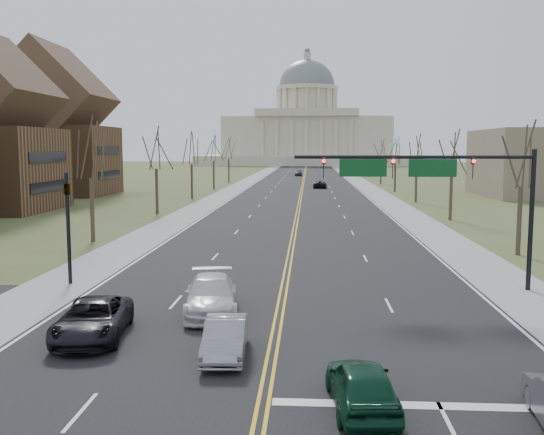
# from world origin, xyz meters

# --- Properties ---
(ground) EXTENTS (600.00, 600.00, 0.00)m
(ground) POSITION_xyz_m (0.00, 0.00, 0.00)
(ground) COLOR #485A2D
(ground) RESTS_ON ground
(road) EXTENTS (20.00, 380.00, 0.01)m
(road) POSITION_xyz_m (0.00, 110.00, 0.01)
(road) COLOR black
(road) RESTS_ON ground
(cross_road) EXTENTS (120.00, 14.00, 0.01)m
(cross_road) POSITION_xyz_m (0.00, 6.00, 0.01)
(cross_road) COLOR black
(cross_road) RESTS_ON ground
(sidewalk_left) EXTENTS (4.00, 380.00, 0.03)m
(sidewalk_left) POSITION_xyz_m (-12.00, 110.00, 0.01)
(sidewalk_left) COLOR gray
(sidewalk_left) RESTS_ON ground
(sidewalk_right) EXTENTS (4.00, 380.00, 0.03)m
(sidewalk_right) POSITION_xyz_m (12.00, 110.00, 0.01)
(sidewalk_right) COLOR gray
(sidewalk_right) RESTS_ON ground
(center_line) EXTENTS (0.42, 380.00, 0.01)m
(center_line) POSITION_xyz_m (0.00, 110.00, 0.01)
(center_line) COLOR gold
(center_line) RESTS_ON road
(edge_line_left) EXTENTS (0.15, 380.00, 0.01)m
(edge_line_left) POSITION_xyz_m (-9.80, 110.00, 0.01)
(edge_line_left) COLOR silver
(edge_line_left) RESTS_ON road
(edge_line_right) EXTENTS (0.15, 380.00, 0.01)m
(edge_line_right) POSITION_xyz_m (9.80, 110.00, 0.01)
(edge_line_right) COLOR silver
(edge_line_right) RESTS_ON road
(stop_bar) EXTENTS (9.50, 0.50, 0.01)m
(stop_bar) POSITION_xyz_m (5.00, -1.00, 0.01)
(stop_bar) COLOR silver
(stop_bar) RESTS_ON road
(capitol) EXTENTS (90.00, 60.00, 50.00)m
(capitol) POSITION_xyz_m (0.00, 249.91, 14.20)
(capitol) COLOR beige
(capitol) RESTS_ON ground
(signal_mast) EXTENTS (12.12, 0.44, 7.20)m
(signal_mast) POSITION_xyz_m (7.45, 13.50, 5.76)
(signal_mast) COLOR black
(signal_mast) RESTS_ON ground
(signal_left) EXTENTS (0.32, 0.36, 6.00)m
(signal_left) POSITION_xyz_m (-11.50, 13.50, 3.71)
(signal_left) COLOR black
(signal_left) RESTS_ON ground
(tree_r_0) EXTENTS (3.74, 3.74, 8.50)m
(tree_r_0) POSITION_xyz_m (15.50, 24.00, 6.55)
(tree_r_0) COLOR #32271D
(tree_r_0) RESTS_ON ground
(tree_l_0) EXTENTS (3.96, 3.96, 9.00)m
(tree_l_0) POSITION_xyz_m (-15.50, 28.00, 6.94)
(tree_l_0) COLOR #32271D
(tree_l_0) RESTS_ON ground
(tree_r_1) EXTENTS (3.74, 3.74, 8.50)m
(tree_r_1) POSITION_xyz_m (15.50, 44.00, 6.55)
(tree_r_1) COLOR #32271D
(tree_r_1) RESTS_ON ground
(tree_l_1) EXTENTS (3.96, 3.96, 9.00)m
(tree_l_1) POSITION_xyz_m (-15.50, 48.00, 6.94)
(tree_l_1) COLOR #32271D
(tree_l_1) RESTS_ON ground
(tree_r_2) EXTENTS (3.74, 3.74, 8.50)m
(tree_r_2) POSITION_xyz_m (15.50, 64.00, 6.55)
(tree_r_2) COLOR #32271D
(tree_r_2) RESTS_ON ground
(tree_l_2) EXTENTS (3.96, 3.96, 9.00)m
(tree_l_2) POSITION_xyz_m (-15.50, 68.00, 6.94)
(tree_l_2) COLOR #32271D
(tree_l_2) RESTS_ON ground
(tree_r_3) EXTENTS (3.74, 3.74, 8.50)m
(tree_r_3) POSITION_xyz_m (15.50, 84.00, 6.55)
(tree_r_3) COLOR #32271D
(tree_r_3) RESTS_ON ground
(tree_l_3) EXTENTS (3.96, 3.96, 9.00)m
(tree_l_3) POSITION_xyz_m (-15.50, 88.00, 6.94)
(tree_l_3) COLOR #32271D
(tree_l_3) RESTS_ON ground
(tree_r_4) EXTENTS (3.74, 3.74, 8.50)m
(tree_r_4) POSITION_xyz_m (15.50, 104.00, 6.55)
(tree_r_4) COLOR #32271D
(tree_r_4) RESTS_ON ground
(tree_l_4) EXTENTS (3.96, 3.96, 9.00)m
(tree_l_4) POSITION_xyz_m (-15.50, 108.00, 6.94)
(tree_l_4) COLOR #32271D
(tree_l_4) RESTS_ON ground
(bldg_left_far) EXTENTS (17.10, 14.28, 23.25)m
(bldg_left_far) POSITION_xyz_m (-38.00, 74.00, 9.54)
(bldg_left_far) COLOR brown
(bldg_left_far) RESTS_ON ground
(car_nb_inner_lead) EXTENTS (2.04, 4.31, 1.42)m
(car_nb_inner_lead) POSITION_xyz_m (2.77, -1.35, 0.72)
(car_nb_inner_lead) COLOR #0C3923
(car_nb_inner_lead) RESTS_ON road
(car_sb_inner_lead) EXTENTS (1.64, 4.10, 1.33)m
(car_sb_inner_lead) POSITION_xyz_m (-1.62, 2.74, 0.68)
(car_sb_inner_lead) COLOR gray
(car_sb_inner_lead) RESTS_ON road
(car_sb_outer_lead) EXTENTS (3.08, 5.52, 1.46)m
(car_sb_outer_lead) POSITION_xyz_m (-6.98, 4.47, 0.74)
(car_sb_outer_lead) COLOR black
(car_sb_outer_lead) RESTS_ON road
(car_sb_inner_second) EXTENTS (2.98, 5.77, 1.60)m
(car_sb_inner_second) POSITION_xyz_m (-3.02, 8.24, 0.81)
(car_sb_inner_second) COLOR silver
(car_sb_inner_second) RESTS_ON road
(car_far_nb) EXTENTS (2.62, 5.07, 1.37)m
(car_far_nb) POSITION_xyz_m (3.24, 92.13, 0.69)
(car_far_nb) COLOR black
(car_far_nb) RESTS_ON road
(car_far_sb) EXTENTS (2.04, 4.89, 1.65)m
(car_far_sb) POSITION_xyz_m (-1.55, 139.29, 0.84)
(car_far_sb) COLOR #4F5357
(car_far_sb) RESTS_ON road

